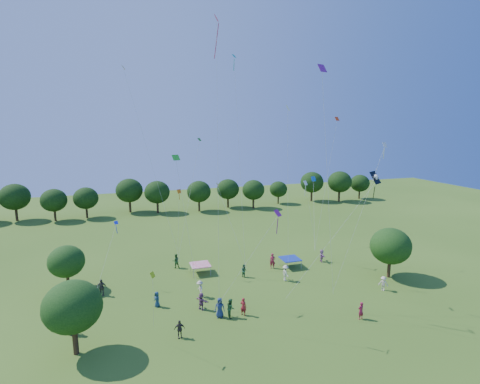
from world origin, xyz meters
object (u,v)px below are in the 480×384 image
object	(u,v)px
near_tree_west	(72,307)
tent_red_stripe	(200,265)
red_high_kite	(217,79)
tent_blue	(290,259)
pirate_kite	(374,179)
near_tree_north	(66,261)
near_tree_east	(391,246)

from	to	relation	value
near_tree_west	tent_red_stripe	bearing A→B (deg)	45.79
tent_red_stripe	red_high_kite	world-z (taller)	red_high_kite
tent_blue	pirate_kite	size ratio (longest dim) A/B	0.19
tent_red_stripe	red_high_kite	xyz separation A→B (m)	(0.52, -6.72, 19.95)
near_tree_west	tent_red_stripe	world-z (taller)	near_tree_west
near_tree_north	pirate_kite	bearing A→B (deg)	-23.13
tent_blue	red_high_kite	size ratio (longest dim) A/B	0.09
near_tree_west	tent_blue	size ratio (longest dim) A/B	2.60
red_high_kite	pirate_kite	bearing A→B (deg)	-21.38
near_tree_east	tent_blue	bearing A→B (deg)	146.65
red_high_kite	near_tree_north	bearing A→B (deg)	155.31
near_tree_west	pirate_kite	size ratio (longest dim) A/B	0.50
near_tree_west	near_tree_east	bearing A→B (deg)	8.61
near_tree_east	pirate_kite	distance (m)	11.32
tent_blue	near_tree_east	bearing A→B (deg)	-33.35
tent_blue	red_high_kite	distance (m)	23.04
near_tree_west	tent_red_stripe	distance (m)	17.48
near_tree_north	near_tree_east	size ratio (longest dim) A/B	0.83
near_tree_east	tent_blue	size ratio (longest dim) A/B	2.57
near_tree_east	near_tree_north	bearing A→B (deg)	167.62
near_tree_west	pirate_kite	distance (m)	27.19
near_tree_west	tent_blue	distance (m)	25.43
near_tree_east	tent_blue	xyz separation A→B (m)	(-9.31, 6.13, -2.61)
near_tree_west	pirate_kite	xyz separation A→B (m)	(25.91, 0.43, 8.25)
near_tree_north	pirate_kite	size ratio (longest dim) A/B	0.41
near_tree_west	near_tree_north	size ratio (longest dim) A/B	1.21
near_tree_west	near_tree_east	distance (m)	32.44
near_tree_north	near_tree_east	bearing A→B (deg)	-12.38
near_tree_east	tent_red_stripe	distance (m)	21.56
near_tree_west	red_high_kite	size ratio (longest dim) A/B	0.23
near_tree_west	near_tree_east	size ratio (longest dim) A/B	1.01
near_tree_north	red_high_kite	distance (m)	24.02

